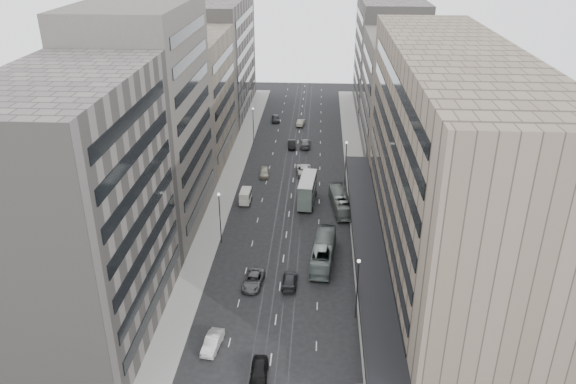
% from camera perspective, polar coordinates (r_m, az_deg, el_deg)
% --- Properties ---
extents(ground, '(220.00, 220.00, 0.00)m').
position_cam_1_polar(ground, '(74.85, -0.88, -10.01)').
color(ground, black).
rests_on(ground, ground).
extents(sidewalk_right, '(4.00, 125.00, 0.15)m').
position_cam_1_polar(sidewalk_right, '(107.73, 6.96, 1.44)').
color(sidewalk_right, gray).
rests_on(sidewalk_right, ground).
extents(sidewalk_left, '(4.00, 125.00, 0.15)m').
position_cam_1_polar(sidewalk_left, '(108.78, -5.75, 1.74)').
color(sidewalk_left, gray).
rests_on(sidewalk_left, ground).
extents(department_store, '(19.20, 60.00, 30.00)m').
position_cam_1_polar(department_store, '(76.37, 15.79, 2.54)').
color(department_store, '#7D6C5B').
rests_on(department_store, ground).
extents(building_right_mid, '(15.00, 28.00, 24.00)m').
position_cam_1_polar(building_right_mid, '(118.39, 11.56, 9.44)').
color(building_right_mid, '#544F49').
rests_on(building_right_mid, ground).
extents(building_right_far, '(15.00, 32.00, 28.00)m').
position_cam_1_polar(building_right_far, '(146.88, 10.14, 13.37)').
color(building_right_far, slate).
rests_on(building_right_far, ground).
extents(building_left_a, '(15.00, 28.00, 30.00)m').
position_cam_1_polar(building_left_a, '(65.48, -20.64, -2.01)').
color(building_left_a, slate).
rests_on(building_left_a, ground).
extents(building_left_b, '(15.00, 26.00, 34.00)m').
position_cam_1_polar(building_left_b, '(88.14, -14.21, 7.16)').
color(building_left_b, '#544F49').
rests_on(building_left_b, ground).
extents(building_left_c, '(15.00, 28.00, 25.00)m').
position_cam_1_polar(building_left_c, '(114.33, -10.15, 9.26)').
color(building_left_c, gray).
rests_on(building_left_c, ground).
extents(building_left_d, '(15.00, 38.00, 28.00)m').
position_cam_1_polar(building_left_d, '(145.37, -7.29, 13.44)').
color(building_left_d, slate).
rests_on(building_left_d, ground).
extents(lamp_right_near, '(0.44, 0.44, 8.32)m').
position_cam_1_polar(lamp_right_near, '(67.80, 7.08, -9.05)').
color(lamp_right_near, '#262628').
rests_on(lamp_right_near, ground).
extents(lamp_right_far, '(0.44, 0.44, 8.32)m').
position_cam_1_polar(lamp_right_far, '(103.32, 5.91, 3.52)').
color(lamp_right_far, '#262628').
rests_on(lamp_right_far, ground).
extents(lamp_left_near, '(0.44, 0.44, 8.32)m').
position_cam_1_polar(lamp_left_near, '(83.51, -6.96, -2.03)').
color(lamp_left_near, '#262628').
rests_on(lamp_left_near, ground).
extents(lamp_left_far, '(0.44, 0.44, 8.32)m').
position_cam_1_polar(lamp_left_far, '(122.88, -3.56, 7.16)').
color(lamp_left_far, '#262628').
rests_on(lamp_left_far, ground).
extents(bus_near, '(3.87, 11.91, 3.26)m').
position_cam_1_polar(bus_near, '(80.18, 3.61, -6.04)').
color(bus_near, gray).
rests_on(bus_near, ground).
extents(bus_far, '(3.89, 10.97, 2.99)m').
position_cam_1_polar(bus_far, '(94.85, 5.31, -0.96)').
color(bus_far, gray).
rests_on(bus_far, ground).
extents(double_decker, '(3.26, 8.78, 4.71)m').
position_cam_1_polar(double_decker, '(96.21, 1.98, 0.22)').
color(double_decker, slate).
rests_on(double_decker, ground).
extents(panel_van, '(1.95, 3.82, 2.38)m').
position_cam_1_polar(panel_van, '(97.05, -4.34, -0.41)').
color(panel_van, silver).
rests_on(panel_van, ground).
extents(sedan_0, '(1.99, 4.67, 1.58)m').
position_cam_1_polar(sedan_0, '(62.17, -2.96, -17.79)').
color(sedan_0, black).
rests_on(sedan_0, ground).
extents(sedan_1, '(2.16, 4.70, 1.49)m').
position_cam_1_polar(sedan_1, '(66.21, -7.68, -14.89)').
color(sedan_1, '#B7B6B2').
rests_on(sedan_1, ground).
extents(sedan_2, '(2.96, 5.53, 1.48)m').
position_cam_1_polar(sedan_2, '(75.68, -3.56, -8.94)').
color(sedan_2, '#4F4F52').
rests_on(sedan_2, ground).
extents(sedan_3, '(2.13, 4.97, 1.43)m').
position_cam_1_polar(sedan_3, '(75.57, 0.17, -8.96)').
color(sedan_3, '#272629').
rests_on(sedan_3, ground).
extents(sedan_4, '(2.08, 4.63, 1.54)m').
position_cam_1_polar(sedan_4, '(107.83, -2.42, 2.04)').
color(sedan_4, '#A9A08C').
rests_on(sedan_4, ground).
extents(sedan_5, '(1.93, 4.69, 1.51)m').
position_cam_1_polar(sedan_5, '(122.06, 0.37, 4.88)').
color(sedan_5, black).
rests_on(sedan_5, ground).
extents(sedan_6, '(3.50, 6.37, 1.69)m').
position_cam_1_polar(sedan_6, '(108.78, 1.64, 2.30)').
color(sedan_6, beige).
rests_on(sedan_6, ground).
extents(sedan_7, '(2.30, 5.53, 1.60)m').
position_cam_1_polar(sedan_7, '(122.66, 1.78, 4.99)').
color(sedan_7, '#5A5A5C').
rests_on(sedan_7, ground).
extents(sedan_8, '(2.38, 4.87, 1.60)m').
position_cam_1_polar(sedan_8, '(139.41, -1.26, 7.51)').
color(sedan_8, '#2A2A2D').
rests_on(sedan_8, ground).
extents(sedan_9, '(2.12, 4.58, 1.45)m').
position_cam_1_polar(sedan_9, '(136.43, 1.32, 7.08)').
color(sedan_9, '#A29B86').
rests_on(sedan_9, ground).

